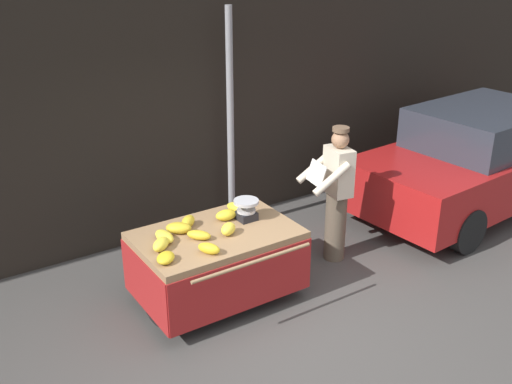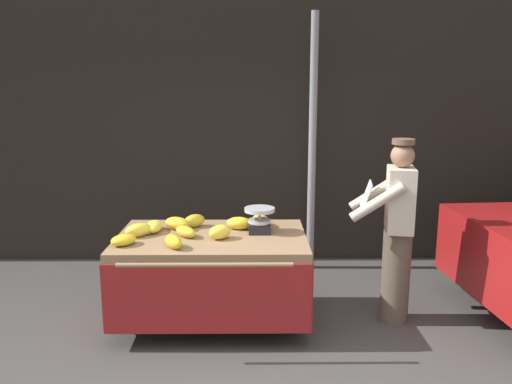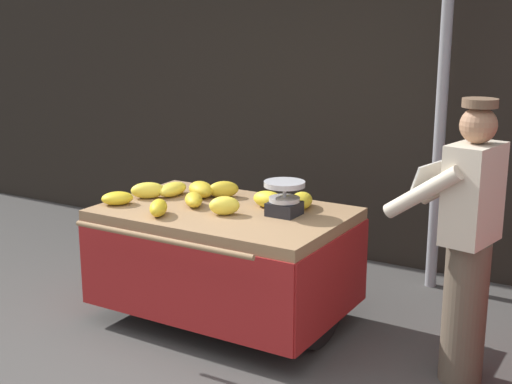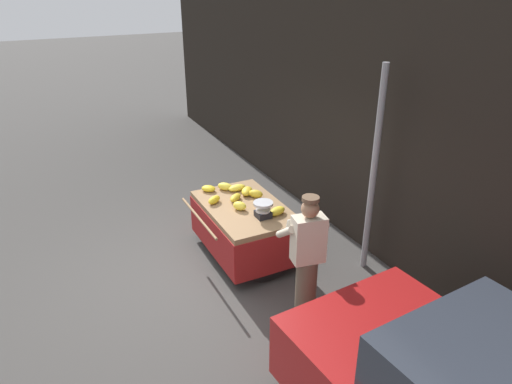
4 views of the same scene
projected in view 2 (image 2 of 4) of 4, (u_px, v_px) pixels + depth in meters
The scene contains 15 objects.
back_wall at pixel (234, 94), 6.25m from camera, with size 16.00×0.24×4.13m, color black.
street_pole at pixel (312, 145), 5.93m from camera, with size 0.09×0.09×2.98m, color gray.
banana_cart at pixel (212, 259), 4.68m from camera, with size 1.73×1.31×0.84m.
weighing_scale at pixel (260, 220), 4.70m from camera, with size 0.28×0.28×0.24m.
banana_bunch_0 at pixel (220, 232), 4.51m from camera, with size 0.14×0.21×0.13m, color yellow.
banana_bunch_1 at pixel (154, 226), 4.74m from camera, with size 0.15×0.29×0.10m, color yellow.
banana_bunch_2 at pixel (174, 242), 4.26m from camera, with size 0.12×0.24×0.11m, color gold.
banana_bunch_3 at pixel (194, 221), 4.89m from camera, with size 0.13×0.23×0.12m, color gold.
banana_bunch_4 at pixel (186, 232), 4.58m from camera, with size 0.12×0.26×0.10m, color gold.
banana_bunch_5 at pixel (239, 223), 4.82m from camera, with size 0.15×0.24×0.12m, color yellow.
banana_bunch_6 at pixel (138, 230), 4.58m from camera, with size 0.13×0.25×0.12m, color yellow.
banana_bunch_7 at pixel (261, 221), 4.92m from camera, with size 0.15×0.28×0.11m, color yellow.
banana_bunch_8 at pixel (124, 240), 4.34m from camera, with size 0.17×0.23×0.09m, color gold.
banana_bunch_9 at pixel (177, 223), 4.82m from camera, with size 0.17×0.27×0.12m, color gold.
vendor_person at pixel (396, 231), 4.67m from camera, with size 0.64×0.59×1.71m.
Camera 2 is at (0.21, -3.39, 2.17)m, focal length 35.94 mm.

